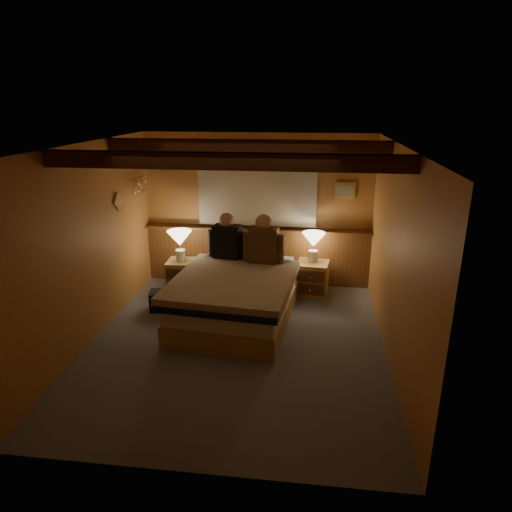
% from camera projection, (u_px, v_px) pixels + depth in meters
% --- Properties ---
extents(floor, '(4.20, 4.20, 0.00)m').
position_uv_depth(floor, '(237.00, 343.00, 5.66)').
color(floor, slate).
rests_on(floor, ground).
extents(ceiling, '(4.20, 4.20, 0.00)m').
position_uv_depth(ceiling, '(234.00, 145.00, 4.88)').
color(ceiling, tan).
rests_on(ceiling, wall_back).
extents(wall_back, '(3.60, 0.00, 3.60)m').
position_uv_depth(wall_back, '(258.00, 210.00, 7.24)').
color(wall_back, '#C87D47').
rests_on(wall_back, floor).
extents(wall_left, '(0.00, 4.20, 4.20)m').
position_uv_depth(wall_left, '(88.00, 246.00, 5.48)').
color(wall_left, '#C87D47').
rests_on(wall_left, floor).
extents(wall_right, '(0.00, 4.20, 4.20)m').
position_uv_depth(wall_right, '(396.00, 258.00, 5.06)').
color(wall_right, '#C87D47').
rests_on(wall_right, floor).
extents(wall_front, '(3.60, 0.00, 3.60)m').
position_uv_depth(wall_front, '(188.00, 342.00, 3.30)').
color(wall_front, '#C87D47').
rests_on(wall_front, floor).
extents(wainscot, '(3.60, 0.23, 0.94)m').
position_uv_depth(wainscot, '(257.00, 254.00, 7.42)').
color(wainscot, brown).
rests_on(wainscot, wall_back).
extents(curtain_window, '(2.18, 0.09, 1.11)m').
position_uv_depth(curtain_window, '(257.00, 191.00, 7.07)').
color(curtain_window, '#3F260F').
rests_on(curtain_window, wall_back).
extents(ceiling_beams, '(3.60, 1.65, 0.16)m').
position_uv_depth(ceiling_beams, '(237.00, 153.00, 5.05)').
color(ceiling_beams, '#3F260F').
rests_on(ceiling_beams, ceiling).
extents(coat_rail, '(0.05, 0.55, 0.24)m').
position_uv_depth(coat_rail, '(139.00, 184.00, 6.80)').
color(coat_rail, silver).
rests_on(coat_rail, wall_left).
extents(framed_print, '(0.30, 0.04, 0.25)m').
position_uv_depth(framed_print, '(345.00, 191.00, 6.95)').
color(framed_print, tan).
rests_on(framed_print, wall_back).
extents(bed, '(1.69, 2.08, 0.66)m').
position_uv_depth(bed, '(235.00, 297.00, 6.13)').
color(bed, '#B08C4B').
rests_on(bed, floor).
extents(nightstand_left, '(0.47, 0.43, 0.50)m').
position_uv_depth(nightstand_left, '(183.00, 276.00, 7.14)').
color(nightstand_left, '#B08C4B').
rests_on(nightstand_left, floor).
extents(nightstand_right, '(0.52, 0.48, 0.52)m').
position_uv_depth(nightstand_right, '(312.00, 278.00, 7.02)').
color(nightstand_right, '#B08C4B').
rests_on(nightstand_right, floor).
extents(lamp_left, '(0.38, 0.38, 0.49)m').
position_uv_depth(lamp_left, '(180.00, 240.00, 6.93)').
color(lamp_left, white).
rests_on(lamp_left, nightstand_left).
extents(lamp_right, '(0.35, 0.35, 0.46)m').
position_uv_depth(lamp_right, '(314.00, 241.00, 6.88)').
color(lamp_right, white).
rests_on(lamp_right, nightstand_right).
extents(person_left, '(0.57, 0.28, 0.70)m').
position_uv_depth(person_left, '(227.00, 239.00, 6.64)').
color(person_left, black).
rests_on(person_left, bed).
extents(person_right, '(0.59, 0.27, 0.72)m').
position_uv_depth(person_right, '(264.00, 243.00, 6.44)').
color(person_right, '#4E381F').
rests_on(person_right, bed).
extents(duffel_bag, '(0.51, 0.37, 0.33)m').
position_uv_depth(duffel_bag, '(167.00, 300.00, 6.54)').
color(duffel_bag, black).
rests_on(duffel_bag, floor).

